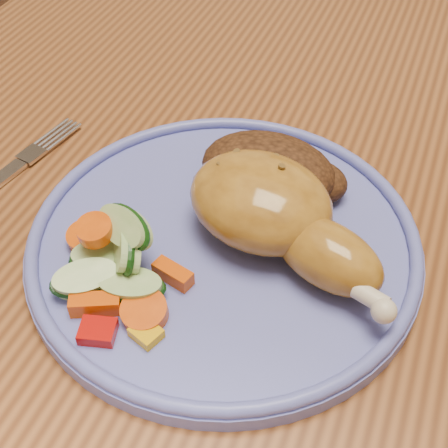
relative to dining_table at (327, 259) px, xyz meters
The scene contains 7 objects.
dining_table is the anchor object (origin of this frame).
chair_far 0.65m from the dining_table, 90.00° to the left, with size 0.42×0.42×0.91m.
plate 0.14m from the dining_table, 124.61° to the right, with size 0.29×0.29×0.01m, color #5960B7.
plate_rim 0.15m from the dining_table, 124.61° to the right, with size 0.28×0.28×0.01m, color #5960B7.
chicken_leg 0.15m from the dining_table, 110.21° to the right, with size 0.17×0.12×0.06m.
rice_pilaf 0.13m from the dining_table, 148.90° to the right, with size 0.11×0.08×0.05m.
vegetable_pile 0.22m from the dining_table, 127.76° to the right, with size 0.10×0.11×0.05m.
Camera 1 is at (0.05, -0.38, 1.09)m, focal length 50.00 mm.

